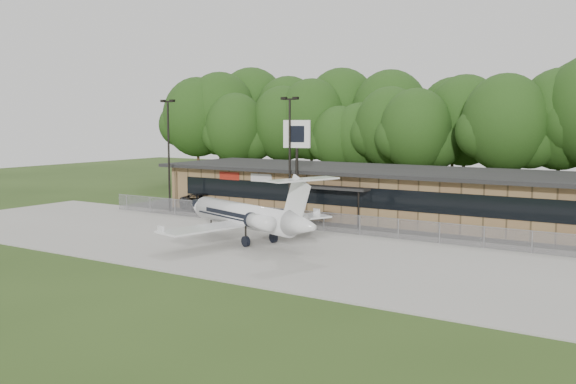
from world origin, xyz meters
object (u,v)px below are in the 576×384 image
Objects in this scene: suv at (203,203)px; terminal at (385,193)px; pole_sign at (297,145)px; business_jet at (248,217)px.

terminal is at bearing -45.15° from suv.
terminal is 9.46m from pole_sign.
pole_sign is at bearing -72.91° from suv.
pole_sign is (-4.51, -7.14, 4.25)m from terminal.
business_jet is 16.06m from suv.
terminal is 16.70m from suv.
business_jet reaches higher than terminal.
terminal is 7.01× the size of suv.
pole_sign reaches higher than suv.
terminal is at bearing 43.36° from pole_sign.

